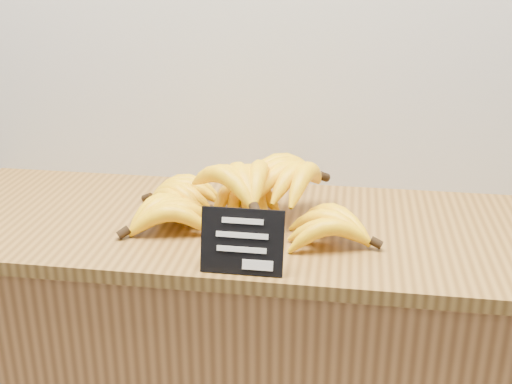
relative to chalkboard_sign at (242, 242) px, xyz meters
name	(u,v)px	position (x,y,z in m)	size (l,w,h in m)	color
counter_top	(259,227)	(0.00, 0.23, -0.08)	(1.51, 0.54, 0.03)	olive
chalkboard_sign	(242,242)	(0.00, 0.00, 0.00)	(0.16, 0.01, 0.13)	black
banana_pile	(242,197)	(-0.04, 0.22, 0.00)	(0.56, 0.38, 0.13)	yellow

